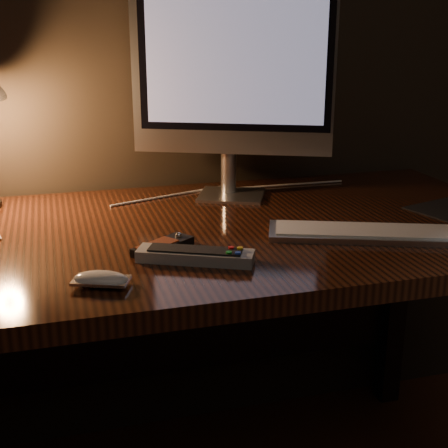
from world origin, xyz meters
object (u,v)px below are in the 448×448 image
object	(u,v)px
mouse	(101,281)
tv_remote	(195,255)
media_remote	(163,246)
desk	(171,273)
keyboard	(371,233)
monitor	(232,74)

from	to	relation	value
mouse	tv_remote	bearing A→B (deg)	42.67
media_remote	tv_remote	distance (m)	0.09
mouse	desk	bearing A→B (deg)	83.51
keyboard	media_remote	xyz separation A→B (m)	(-0.43, 0.03, 0.00)
desk	media_remote	world-z (taller)	media_remote
keyboard	mouse	xyz separation A→B (m)	(-0.56, -0.11, 0.00)
desk	keyboard	bearing A→B (deg)	-30.37
keyboard	tv_remote	distance (m)	0.38
desk	monitor	xyz separation A→B (m)	(0.19, 0.15, 0.43)
monitor	mouse	world-z (taller)	monitor
monitor	tv_remote	world-z (taller)	monitor
monitor	keyboard	distance (m)	0.51
desk	media_remote	bearing A→B (deg)	-104.27
monitor	tv_remote	xyz separation A→B (m)	(-0.19, -0.41, -0.29)
desk	mouse	size ratio (longest dim) A/B	17.20
mouse	tv_remote	world-z (taller)	tv_remote
media_remote	desk	bearing A→B (deg)	39.60
monitor	keyboard	world-z (taller)	monitor
desk	monitor	world-z (taller)	monitor
keyboard	media_remote	size ratio (longest dim) A/B	3.12
monitor	keyboard	bearing A→B (deg)	-38.92
desk	tv_remote	distance (m)	0.30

